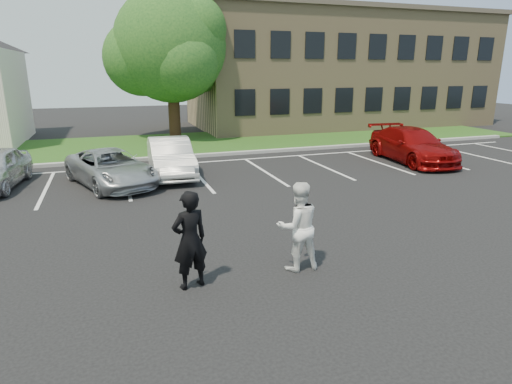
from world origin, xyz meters
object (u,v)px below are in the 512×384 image
tree (172,49)px  car_red_compact (412,145)px  car_silver_minivan (111,168)px  man_black_suit (190,240)px  man_white_shirt (298,226)px  car_white_sedan (171,157)px  office_building (338,70)px

tree → car_red_compact: tree is taller
tree → car_silver_minivan: tree is taller
tree → man_black_suit: bearing=-98.0°
man_white_shirt → car_red_compact: bearing=-136.7°
car_red_compact → car_silver_minivan: bearing=-174.7°
tree → car_red_compact: size_ratio=1.66×
tree → car_white_sedan: bearing=-100.1°
tree → car_white_sedan: 10.89m
man_white_shirt → car_red_compact: man_white_shirt is taller
car_silver_minivan → man_black_suit: bearing=-101.6°
office_building → car_white_sedan: size_ratio=4.94×
car_silver_minivan → car_white_sedan: size_ratio=1.04×
office_building → car_red_compact: office_building is taller
man_black_suit → car_silver_minivan: bearing=-97.5°
car_white_sedan → car_silver_minivan: bearing=-158.1°
man_white_shirt → car_white_sedan: bearing=-80.1°
man_black_suit → car_silver_minivan: (-1.32, 8.65, -0.33)m
car_silver_minivan → car_white_sedan: bearing=-0.2°
man_black_suit → man_white_shirt: size_ratio=1.02×
man_white_shirt → car_red_compact: 12.90m
tree → car_silver_minivan: size_ratio=1.87×
office_building → car_red_compact: 15.22m
office_building → car_red_compact: bearing=-105.7°
car_white_sedan → tree: bearing=81.7°
office_building → tree: (-13.28, -3.67, 1.19)m
office_building → car_white_sedan: 20.40m
office_building → car_red_compact: (-4.02, -14.28, -3.39)m
office_building → tree: 13.83m
man_black_suit → car_white_sedan: 9.55m
tree → man_black_suit: 19.89m
tree → office_building: bearing=15.4°
man_white_shirt → car_red_compact: size_ratio=0.36×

